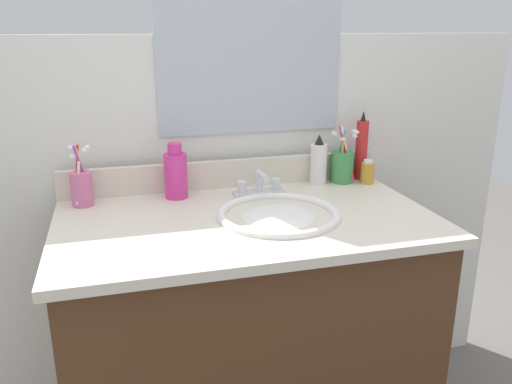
{
  "coord_description": "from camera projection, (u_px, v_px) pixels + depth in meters",
  "views": [
    {
      "loc": [
        -0.33,
        -1.3,
        1.32
      ],
      "look_at": [
        0.03,
        0.0,
        0.89
      ],
      "focal_mm": 36.45,
      "sensor_mm": 36.0,
      "label": 1
    }
  ],
  "objects": [
    {
      "name": "backsplash",
      "position": [
        225.0,
        174.0,
        1.69
      ],
      "size": [
        1.04,
        0.02,
        0.09
      ],
      "primitive_type": "cube",
      "color": "beige",
      "rests_on": "countertop"
    },
    {
      "name": "vanity_cabinet",
      "position": [
        248.0,
        349.0,
        1.56
      ],
      "size": [
        1.0,
        0.56,
        0.79
      ],
      "primitive_type": "cube",
      "color": "#4C2D19",
      "rests_on": "ground_plane"
    },
    {
      "name": "bottle_spray_red",
      "position": [
        361.0,
        149.0,
        1.77
      ],
      "size": [
        0.04,
        0.04,
        0.23
      ],
      "color": "red",
      "rests_on": "countertop"
    },
    {
      "name": "bottle_lotion_white",
      "position": [
        319.0,
        162.0,
        1.72
      ],
      "size": [
        0.05,
        0.05,
        0.17
      ],
      "color": "white",
      "rests_on": "countertop"
    },
    {
      "name": "mirror_panel",
      "position": [
        251.0,
        44.0,
        1.63
      ],
      "size": [
        0.6,
        0.01,
        0.56
      ],
      "primitive_type": "cube",
      "color": "#B2BCC6"
    },
    {
      "name": "sink_basin",
      "position": [
        279.0,
        226.0,
        1.45
      ],
      "size": [
        0.34,
        0.34,
        0.11
      ],
      "color": "white",
      "rests_on": "countertop"
    },
    {
      "name": "back_wall",
      "position": [
        222.0,
        229.0,
        1.81
      ],
      "size": [
        2.14,
        0.04,
        1.3
      ],
      "primitive_type": "cube",
      "color": "silver",
      "rests_on": "ground_plane"
    },
    {
      "name": "cup_green",
      "position": [
        342.0,
        165.0,
        1.74
      ],
      "size": [
        0.08,
        0.08,
        0.19
      ],
      "color": "#3F8C47",
      "rests_on": "countertop"
    },
    {
      "name": "bottle_soap_pink",
      "position": [
        176.0,
        174.0,
        1.58
      ],
      "size": [
        0.07,
        0.07,
        0.17
      ],
      "color": "#D8338C",
      "rests_on": "countertop"
    },
    {
      "name": "countertop",
      "position": [
        247.0,
        221.0,
        1.44
      ],
      "size": [
        1.04,
        0.6,
        0.03
      ],
      "primitive_type": "cube",
      "color": "beige",
      "rests_on": "vanity_cabinet"
    },
    {
      "name": "faucet",
      "position": [
        260.0,
        187.0,
        1.61
      ],
      "size": [
        0.16,
        0.1,
        0.08
      ],
      "color": "silver",
      "rests_on": "countertop"
    },
    {
      "name": "bottle_oil_amber",
      "position": [
        367.0,
        172.0,
        1.73
      ],
      "size": [
        0.05,
        0.05,
        0.08
      ],
      "color": "gold",
      "rests_on": "countertop"
    },
    {
      "name": "cup_pink",
      "position": [
        82.0,
        187.0,
        1.51
      ],
      "size": [
        0.06,
        0.07,
        0.18
      ],
      "color": "#D16693",
      "rests_on": "countertop"
    }
  ]
}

